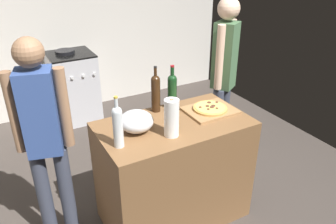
% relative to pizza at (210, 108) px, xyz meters
% --- Properties ---
extents(ground_plane, '(4.48, 3.76, 0.02)m').
position_rel_pizza_xyz_m(ground_plane, '(-0.37, 1.00, -0.97)').
color(ground_plane, '#3F3833').
extents(kitchen_wall_rear, '(4.48, 0.10, 2.60)m').
position_rel_pizza_xyz_m(kitchen_wall_rear, '(-0.37, 2.62, 0.34)').
color(kitchen_wall_rear, beige).
rests_on(kitchen_wall_rear, ground_plane).
extents(counter, '(1.19, 0.67, 0.93)m').
position_rel_pizza_xyz_m(counter, '(-0.36, -0.03, -0.50)').
color(counter, brown).
rests_on(counter, ground_plane).
extents(cutting_board, '(0.40, 0.32, 0.02)m').
position_rel_pizza_xyz_m(cutting_board, '(-0.00, -0.00, -0.02)').
color(cutting_board, '#9E7247').
rests_on(cutting_board, counter).
extents(pizza, '(0.28, 0.28, 0.03)m').
position_rel_pizza_xyz_m(pizza, '(0.00, 0.00, 0.00)').
color(pizza, tan).
rests_on(pizza, cutting_board).
extents(mixing_bowl, '(0.26, 0.26, 0.16)m').
position_rel_pizza_xyz_m(mixing_bowl, '(-0.66, 0.00, 0.05)').
color(mixing_bowl, '#B2B2B7').
rests_on(mixing_bowl, counter).
extents(paper_towel_roll, '(0.11, 0.11, 0.29)m').
position_rel_pizza_xyz_m(paper_towel_roll, '(-0.47, -0.18, 0.11)').
color(paper_towel_roll, white).
rests_on(paper_towel_roll, counter).
extents(wine_bottle_clear, '(0.07, 0.07, 0.37)m').
position_rel_pizza_xyz_m(wine_bottle_clear, '(-0.85, -0.13, 0.13)').
color(wine_bottle_clear, silver).
rests_on(wine_bottle_clear, counter).
extents(wine_bottle_amber, '(0.07, 0.07, 0.39)m').
position_rel_pizza_xyz_m(wine_bottle_amber, '(-0.38, 0.23, 0.14)').
color(wine_bottle_amber, '#331E0F').
rests_on(wine_bottle_amber, counter).
extents(wine_bottle_green, '(0.08, 0.08, 0.37)m').
position_rel_pizza_xyz_m(wine_bottle_green, '(-0.24, 0.21, 0.13)').
color(wine_bottle_green, '#143819').
rests_on(wine_bottle_green, counter).
extents(stove, '(0.56, 0.58, 0.97)m').
position_rel_pizza_xyz_m(stove, '(-0.60, 2.23, -0.50)').
color(stove, '#B7B7BC').
rests_on(stove, ground_plane).
extents(person_in_stripes, '(0.39, 0.25, 1.66)m').
position_rel_pizza_xyz_m(person_in_stripes, '(-1.28, 0.22, 0.00)').
color(person_in_stripes, '#383D4C').
rests_on(person_in_stripes, ground_plane).
extents(person_in_red, '(0.32, 0.27, 1.75)m').
position_rel_pizza_xyz_m(person_in_red, '(0.51, 0.49, 0.05)').
color(person_in_red, '#383D4C').
rests_on(person_in_red, ground_plane).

